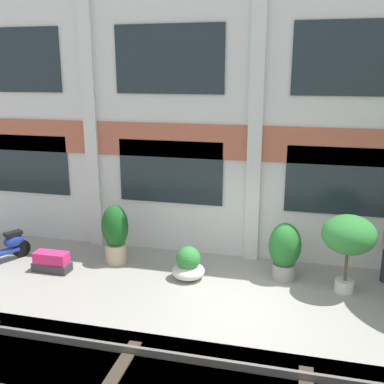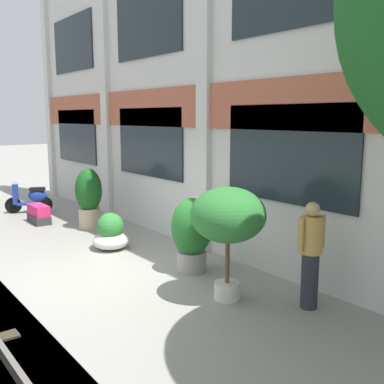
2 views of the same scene
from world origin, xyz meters
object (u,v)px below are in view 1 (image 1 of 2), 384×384
(potted_plant_wide_bowl, at_px, (188,265))
(potted_plant_fluted_column, at_px, (285,249))
(potted_plant_low_pan, at_px, (349,237))
(potted_plant_square_trough, at_px, (52,262))
(potted_plant_glazed_jar, at_px, (115,231))
(scooter_near_curb, at_px, (7,246))

(potted_plant_wide_bowl, relative_size, potted_plant_fluted_column, 0.57)
(potted_plant_fluted_column, bearing_deg, potted_plant_low_pan, -13.91)
(potted_plant_square_trough, distance_m, potted_plant_wide_bowl, 3.46)
(potted_plant_wide_bowl, height_order, potted_plant_low_pan, potted_plant_low_pan)
(potted_plant_glazed_jar, relative_size, scooter_near_curb, 1.25)
(potted_plant_glazed_jar, distance_m, potted_plant_fluted_column, 4.31)
(scooter_near_curb, bearing_deg, potted_plant_square_trough, 108.25)
(potted_plant_fluted_column, height_order, scooter_near_curb, potted_plant_fluted_column)
(potted_plant_square_trough, xyz_separation_m, scooter_near_curb, (-1.45, 0.26, 0.20))
(potted_plant_glazed_jar, relative_size, potted_plant_square_trough, 1.63)
(potted_plant_fluted_column, xyz_separation_m, scooter_near_curb, (-7.12, -0.68, -0.32))
(potted_plant_square_trough, distance_m, scooter_near_curb, 1.48)
(potted_plant_fluted_column, bearing_deg, potted_plant_glazed_jar, -178.95)
(potted_plant_low_pan, relative_size, scooter_near_curb, 1.45)
(potted_plant_wide_bowl, relative_size, scooter_near_curb, 0.64)
(scooter_near_curb, bearing_deg, potted_plant_glazed_jar, 130.75)
(potted_plant_glazed_jar, xyz_separation_m, potted_plant_wide_bowl, (2.06, -0.45, -0.53))
(potted_plant_low_pan, bearing_deg, scooter_near_curb, -177.69)
(potted_plant_fluted_column, relative_size, potted_plant_low_pan, 0.78)
(potted_plant_fluted_column, relative_size, scooter_near_curb, 1.12)
(potted_plant_square_trough, distance_m, potted_plant_fluted_column, 5.78)
(potted_plant_wide_bowl, bearing_deg, potted_plant_glazed_jar, 167.61)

